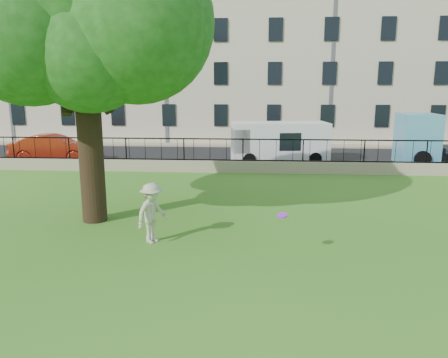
# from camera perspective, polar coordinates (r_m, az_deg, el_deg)

# --- Properties ---
(ground) EXTENTS (120.00, 120.00, 0.00)m
(ground) POSITION_cam_1_polar(r_m,az_deg,el_deg) (10.71, 0.56, -11.65)
(ground) COLOR #35711B
(ground) RESTS_ON ground
(retaining_wall) EXTENTS (50.00, 0.40, 0.60)m
(retaining_wall) POSITION_cam_1_polar(r_m,az_deg,el_deg) (22.16, 2.47, 1.63)
(retaining_wall) COLOR gray
(retaining_wall) RESTS_ON ground
(iron_railing) EXTENTS (50.00, 0.05, 1.13)m
(iron_railing) POSITION_cam_1_polar(r_m,az_deg,el_deg) (22.02, 2.49, 3.81)
(iron_railing) COLOR black
(iron_railing) RESTS_ON retaining_wall
(street) EXTENTS (60.00, 9.00, 0.01)m
(street) POSITION_cam_1_polar(r_m,az_deg,el_deg) (26.84, 2.75, 2.82)
(street) COLOR black
(street) RESTS_ON ground
(sidewalk) EXTENTS (60.00, 1.40, 0.12)m
(sidewalk) POSITION_cam_1_polar(r_m,az_deg,el_deg) (31.97, 2.98, 4.40)
(sidewalk) COLOR gray
(sidewalk) RESTS_ON ground
(building_row) EXTENTS (56.40, 10.40, 13.80)m
(building_row) POSITION_cam_1_polar(r_m,az_deg,el_deg) (37.45, 3.28, 16.03)
(building_row) COLOR #C0BA99
(building_row) RESTS_ON ground
(tree) EXTENTS (8.05, 6.25, 9.95)m
(tree) POSITION_cam_1_polar(r_m,az_deg,el_deg) (14.60, -18.51, 20.51)
(tree) COLOR black
(tree) RESTS_ON ground
(man) EXTENTS (1.10, 1.27, 1.71)m
(man) POSITION_cam_1_polar(r_m,az_deg,el_deg) (12.31, -9.37, -4.40)
(man) COLOR #BDB99A
(man) RESTS_ON ground
(frisbee) EXTENTS (0.27, 0.28, 0.12)m
(frisbee) POSITION_cam_1_polar(r_m,az_deg,el_deg) (11.03, 7.60, -4.73)
(frisbee) COLOR purple
(red_sedan) EXTENTS (4.90, 2.12, 1.57)m
(red_sedan) POSITION_cam_1_polar(r_m,az_deg,el_deg) (27.13, -21.32, 3.77)
(red_sedan) COLOR #B42C16
(red_sedan) RESTS_ON street
(white_van) EXTENTS (5.66, 2.82, 2.28)m
(white_van) POSITION_cam_1_polar(r_m,az_deg,el_deg) (25.30, 7.25, 4.77)
(white_van) COLOR silver
(white_van) RESTS_ON street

